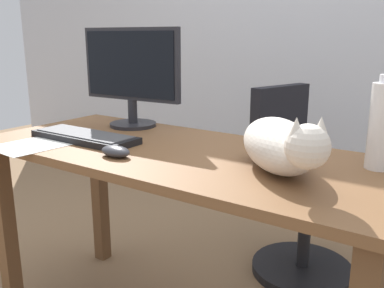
{
  "coord_description": "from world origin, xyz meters",
  "views": [
    {
      "loc": [
        0.83,
        -1.13,
        1.12
      ],
      "look_at": [
        0.13,
        -0.1,
        0.81
      ],
      "focal_mm": 39.46,
      "sensor_mm": 36.0,
      "label": 1
    }
  ],
  "objects_px": {
    "monitor": "(131,74)",
    "keyboard": "(85,137)",
    "office_chair": "(298,196)",
    "computer_mouse": "(116,151)",
    "water_bottle": "(382,126)",
    "cat": "(281,145)"
  },
  "relations": [
    {
      "from": "keyboard",
      "to": "computer_mouse",
      "type": "height_order",
      "value": "computer_mouse"
    },
    {
      "from": "office_chair",
      "to": "keyboard",
      "type": "distance_m",
      "value": 1.05
    },
    {
      "from": "keyboard",
      "to": "cat",
      "type": "distance_m",
      "value": 0.76
    },
    {
      "from": "monitor",
      "to": "keyboard",
      "type": "distance_m",
      "value": 0.36
    },
    {
      "from": "monitor",
      "to": "keyboard",
      "type": "bearing_deg",
      "value": -85.72
    },
    {
      "from": "office_chair",
      "to": "monitor",
      "type": "bearing_deg",
      "value": -138.54
    },
    {
      "from": "water_bottle",
      "to": "computer_mouse",
      "type": "bearing_deg",
      "value": -154.7
    },
    {
      "from": "keyboard",
      "to": "computer_mouse",
      "type": "distance_m",
      "value": 0.28
    },
    {
      "from": "computer_mouse",
      "to": "cat",
      "type": "bearing_deg",
      "value": 16.41
    },
    {
      "from": "monitor",
      "to": "computer_mouse",
      "type": "bearing_deg",
      "value": -54.59
    },
    {
      "from": "keyboard",
      "to": "water_bottle",
      "type": "distance_m",
      "value": 1.02
    },
    {
      "from": "office_chair",
      "to": "cat",
      "type": "relative_size",
      "value": 1.86
    },
    {
      "from": "office_chair",
      "to": "keyboard",
      "type": "xyz_separation_m",
      "value": [
        -0.56,
        -0.8,
        0.38
      ]
    },
    {
      "from": "keyboard",
      "to": "cat",
      "type": "relative_size",
      "value": 0.91
    },
    {
      "from": "monitor",
      "to": "keyboard",
      "type": "height_order",
      "value": "monitor"
    },
    {
      "from": "monitor",
      "to": "keyboard",
      "type": "relative_size",
      "value": 1.09
    },
    {
      "from": "monitor",
      "to": "cat",
      "type": "height_order",
      "value": "monitor"
    },
    {
      "from": "water_bottle",
      "to": "monitor",
      "type": "bearing_deg",
      "value": 177.29
    },
    {
      "from": "monitor",
      "to": "water_bottle",
      "type": "relative_size",
      "value": 1.75
    },
    {
      "from": "keyboard",
      "to": "monitor",
      "type": "bearing_deg",
      "value": 94.28
    },
    {
      "from": "computer_mouse",
      "to": "keyboard",
      "type": "bearing_deg",
      "value": 158.76
    },
    {
      "from": "office_chair",
      "to": "water_bottle",
      "type": "relative_size",
      "value": 3.27
    }
  ]
}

